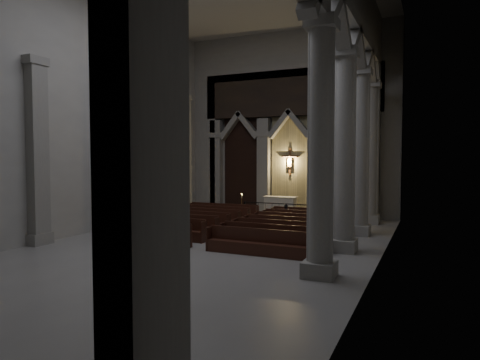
{
  "coord_description": "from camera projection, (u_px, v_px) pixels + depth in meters",
  "views": [
    {
      "loc": [
        8.68,
        -15.63,
        3.76
      ],
      "look_at": [
        0.28,
        3.0,
        2.69
      ],
      "focal_mm": 32.0,
      "sensor_mm": 36.0,
      "label": 1
    }
  ],
  "objects": [
    {
      "name": "altar_rail",
      "position": [
        279.0,
        208.0,
        26.68
      ],
      "size": [
        4.78,
        0.09,
        0.94
      ],
      "color": "black",
      "rests_on": "ground"
    },
    {
      "name": "altar",
      "position": [
        280.0,
        205.0,
        27.72
      ],
      "size": [
        2.15,
        0.86,
        1.09
      ],
      "color": "beige",
      "rests_on": "sanctuary_step"
    },
    {
      "name": "candle_stand_left",
      "position": [
        242.0,
        211.0,
        27.14
      ],
      "size": [
        0.25,
        0.25,
        1.46
      ],
      "color": "olive",
      "rests_on": "ground"
    },
    {
      "name": "sanctuary_step",
      "position": [
        284.0,
        215.0,
        27.64
      ],
      "size": [
        8.5,
        2.6,
        0.15
      ],
      "primitive_type": "cube",
      "color": "gray",
      "rests_on": "ground"
    },
    {
      "name": "room",
      "position": [
        204.0,
        64.0,
        17.59
      ],
      "size": [
        24.0,
        24.1,
        12.0
      ],
      "color": "gray",
      "rests_on": "ground"
    },
    {
      "name": "worshipper",
      "position": [
        286.0,
        216.0,
        23.14
      ],
      "size": [
        0.52,
        0.41,
        1.24
      ],
      "primitive_type": "imported",
      "rotation": [
        0.0,
        0.0,
        0.29
      ],
      "color": "black",
      "rests_on": "ground"
    },
    {
      "name": "candle_stand_right",
      "position": [
        323.0,
        214.0,
        25.29
      ],
      "size": [
        0.27,
        0.27,
        1.6
      ],
      "color": "olive",
      "rests_on": "ground"
    },
    {
      "name": "right_arcade",
      "position": [
        345.0,
        52.0,
        16.53
      ],
      "size": [
        1.0,
        24.0,
        12.0
      ],
      "color": "gray",
      "rests_on": "ground"
    },
    {
      "name": "left_pilasters",
      "position": [
        129.0,
        155.0,
        23.74
      ],
      "size": [
        0.6,
        13.0,
        8.03
      ],
      "color": "gray",
      "rests_on": "ground"
    },
    {
      "name": "pews",
      "position": [
        237.0,
        227.0,
        20.99
      ],
      "size": [
        9.91,
        8.04,
        1.01
      ],
      "color": "black",
      "rests_on": "ground"
    },
    {
      "name": "sanctuary_wall",
      "position": [
        289.0,
        114.0,
        28.14
      ],
      "size": [
        14.0,
        0.77,
        12.0
      ],
      "color": "gray",
      "rests_on": "ground"
    }
  ]
}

